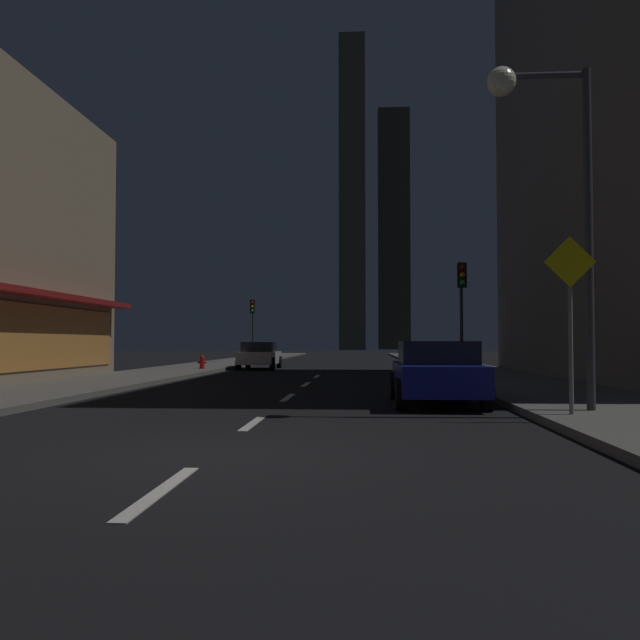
{
  "coord_description": "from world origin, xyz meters",
  "views": [
    {
      "loc": [
        1.92,
        -8.01,
        1.42
      ],
      "look_at": [
        0.0,
        20.76,
        2.44
      ],
      "focal_mm": 35.91,
      "sensor_mm": 36.0,
      "label": 1
    }
  ],
  "objects_px": {
    "car_parked_near": "(436,372)",
    "traffic_light_near_right": "(462,294)",
    "car_parked_far": "(260,355)",
    "fire_hydrant_far_left": "(202,362)",
    "pedestrian_crossing_sign": "(570,309)",
    "traffic_light_far_left": "(253,316)",
    "street_lamp_right": "(543,152)"
  },
  "relations": [
    {
      "from": "traffic_light_near_right",
      "to": "pedestrian_crossing_sign",
      "type": "xyz_separation_m",
      "value": [
        0.1,
        -11.73,
        -1.18
      ]
    },
    {
      "from": "car_parked_near",
      "to": "pedestrian_crossing_sign",
      "type": "relative_size",
      "value": 1.34
    },
    {
      "from": "traffic_light_near_right",
      "to": "traffic_light_far_left",
      "type": "distance_m",
      "value": 22.33
    },
    {
      "from": "traffic_light_far_left",
      "to": "pedestrian_crossing_sign",
      "type": "distance_m",
      "value": 33.1
    },
    {
      "from": "street_lamp_right",
      "to": "pedestrian_crossing_sign",
      "type": "bearing_deg",
      "value": -73.93
    },
    {
      "from": "traffic_light_far_left",
      "to": "street_lamp_right",
      "type": "height_order",
      "value": "street_lamp_right"
    },
    {
      "from": "car_parked_near",
      "to": "pedestrian_crossing_sign",
      "type": "height_order",
      "value": "pedestrian_crossing_sign"
    },
    {
      "from": "traffic_light_near_right",
      "to": "traffic_light_far_left",
      "type": "height_order",
      "value": "same"
    },
    {
      "from": "fire_hydrant_far_left",
      "to": "pedestrian_crossing_sign",
      "type": "xyz_separation_m",
      "value": [
        11.5,
        -19.17,
        1.56
      ]
    },
    {
      "from": "fire_hydrant_far_left",
      "to": "traffic_light_near_right",
      "type": "height_order",
      "value": "traffic_light_near_right"
    },
    {
      "from": "fire_hydrant_far_left",
      "to": "car_parked_far",
      "type": "bearing_deg",
      "value": 54.86
    },
    {
      "from": "car_parked_far",
      "to": "pedestrian_crossing_sign",
      "type": "distance_m",
      "value": 24.28
    },
    {
      "from": "car_parked_far",
      "to": "fire_hydrant_far_left",
      "type": "xyz_separation_m",
      "value": [
        -2.3,
        -3.27,
        -0.29
      ]
    },
    {
      "from": "fire_hydrant_far_left",
      "to": "pedestrian_crossing_sign",
      "type": "distance_m",
      "value": 22.41
    },
    {
      "from": "traffic_light_far_left",
      "to": "traffic_light_near_right",
      "type": "bearing_deg",
      "value": -60.48
    },
    {
      "from": "car_parked_far",
      "to": "fire_hydrant_far_left",
      "type": "distance_m",
      "value": 4.01
    },
    {
      "from": "traffic_light_near_right",
      "to": "traffic_light_far_left",
      "type": "bearing_deg",
      "value": 119.52
    },
    {
      "from": "fire_hydrant_far_left",
      "to": "traffic_light_far_left",
      "type": "height_order",
      "value": "traffic_light_far_left"
    },
    {
      "from": "car_parked_far",
      "to": "pedestrian_crossing_sign",
      "type": "relative_size",
      "value": 1.34
    },
    {
      "from": "car_parked_far",
      "to": "pedestrian_crossing_sign",
      "type": "bearing_deg",
      "value": -67.7
    },
    {
      "from": "traffic_light_far_left",
      "to": "car_parked_near",
      "type": "bearing_deg",
      "value": -71.97
    },
    {
      "from": "traffic_light_far_left",
      "to": "street_lamp_right",
      "type": "relative_size",
      "value": 0.64
    },
    {
      "from": "car_parked_near",
      "to": "car_parked_far",
      "type": "xyz_separation_m",
      "value": [
        -7.2,
        19.23,
        0.0
      ]
    },
    {
      "from": "car_parked_far",
      "to": "fire_hydrant_far_left",
      "type": "bearing_deg",
      "value": -125.14
    },
    {
      "from": "car_parked_far",
      "to": "fire_hydrant_far_left",
      "type": "height_order",
      "value": "car_parked_far"
    },
    {
      "from": "car_parked_near",
      "to": "traffic_light_near_right",
      "type": "xyz_separation_m",
      "value": [
        1.9,
        8.53,
        2.45
      ]
    },
    {
      "from": "traffic_light_far_left",
      "to": "pedestrian_crossing_sign",
      "type": "xyz_separation_m",
      "value": [
        11.1,
        -31.16,
        -1.18
      ]
    },
    {
      "from": "car_parked_near",
      "to": "traffic_light_near_right",
      "type": "relative_size",
      "value": 1.01
    },
    {
      "from": "car_parked_far",
      "to": "traffic_light_far_left",
      "type": "height_order",
      "value": "traffic_light_far_left"
    },
    {
      "from": "pedestrian_crossing_sign",
      "to": "car_parked_near",
      "type": "bearing_deg",
      "value": 121.99
    },
    {
      "from": "fire_hydrant_far_left",
      "to": "traffic_light_far_left",
      "type": "distance_m",
      "value": 12.31
    },
    {
      "from": "traffic_light_near_right",
      "to": "fire_hydrant_far_left",
      "type": "bearing_deg",
      "value": 146.88
    }
  ]
}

